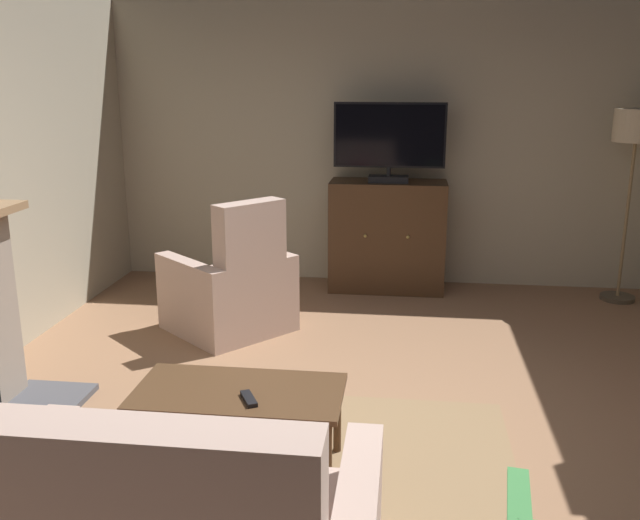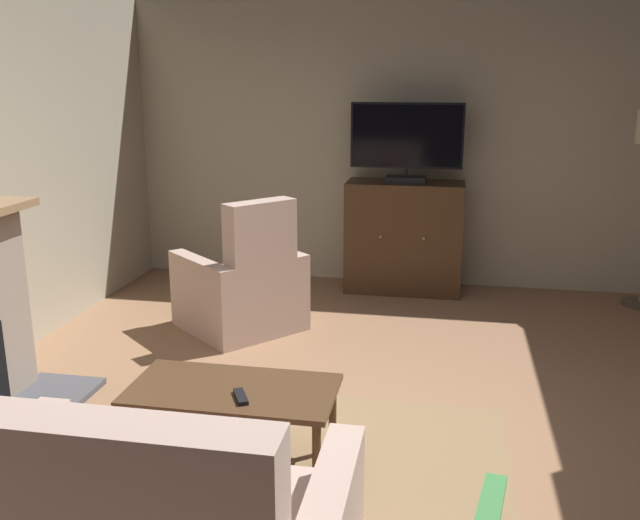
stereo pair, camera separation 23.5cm
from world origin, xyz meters
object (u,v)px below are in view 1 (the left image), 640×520
(tv_remote, at_px, (249,399))
(tv_cabinet, at_px, (387,238))
(coffee_table, at_px, (239,399))
(armchair_by_fireplace, at_px, (231,290))
(floor_lamp, at_px, (635,141))
(television, at_px, (389,140))

(tv_remote, bearing_deg, tv_cabinet, 143.11)
(tv_cabinet, height_order, coffee_table, tv_cabinet)
(coffee_table, height_order, tv_remote, tv_remote)
(coffee_table, xyz_separation_m, armchair_by_fireplace, (-0.56, 2.04, -0.07))
(floor_lamp, bearing_deg, tv_remote, -129.10)
(tv_cabinet, height_order, floor_lamp, floor_lamp)
(coffee_table, relative_size, floor_lamp, 0.62)
(television, bearing_deg, coffee_table, -101.36)
(tv_cabinet, xyz_separation_m, tv_remote, (-0.58, -3.48, -0.04))
(television, relative_size, floor_lamp, 0.59)
(tv_remote, relative_size, floor_lamp, 0.10)
(television, distance_m, floor_lamp, 2.18)
(tv_cabinet, bearing_deg, floor_lamp, -2.03)
(tv_cabinet, height_order, television, television)
(television, xyz_separation_m, tv_remote, (-0.58, -3.43, -0.99))
(television, relative_size, armchair_by_fireplace, 0.88)
(television, relative_size, tv_remote, 6.13)
(television, distance_m, coffee_table, 3.54)
(floor_lamp, bearing_deg, television, 179.37)
(armchair_by_fireplace, bearing_deg, television, 46.03)
(coffee_table, bearing_deg, tv_cabinet, 78.81)
(television, bearing_deg, armchair_by_fireplace, -133.97)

